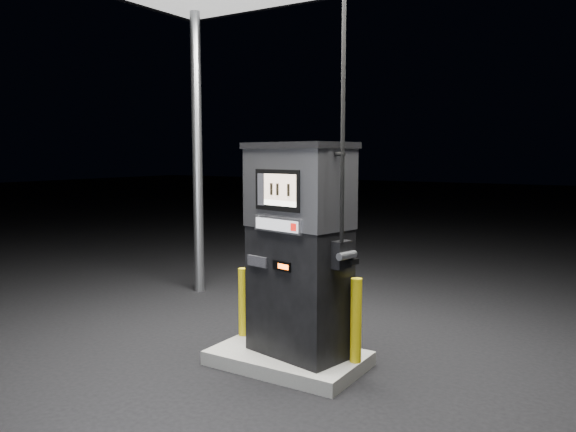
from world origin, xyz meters
The scene contains 5 objects.
ground centered at (0.00, 0.00, 0.00)m, with size 80.00×80.00×0.00m, color black.
pump_island centered at (0.00, 0.00, 0.07)m, with size 1.60×1.00×0.15m, color slate.
fuel_dispenser centered at (0.12, 0.02, 1.29)m, with size 1.28×0.87×4.62m.
bollard_left centered at (-0.74, 0.18, 0.55)m, with size 0.11×0.11×0.80m, color gold.
bollard_right centered at (0.74, 0.11, 0.58)m, with size 0.12×0.12×0.87m, color gold.
Camera 1 is at (3.11, -4.93, 2.26)m, focal length 35.00 mm.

